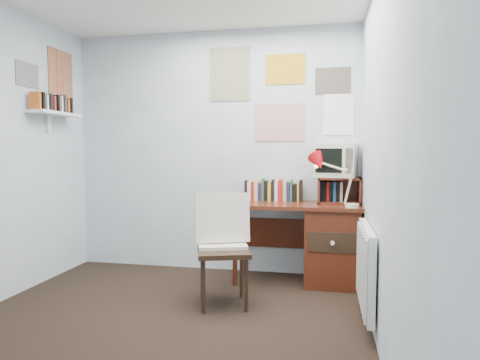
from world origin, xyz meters
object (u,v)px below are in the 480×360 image
object	(u,v)px
tv_riser	(339,190)
crt_tv	(336,159)
desk	(326,241)
desk_chair	(223,252)
radiator	(366,268)
wall_shelf	(55,114)
desk_lamp	(352,183)

from	to	relation	value
tv_riser	crt_tv	size ratio (longest dim) A/B	1.07
desk	desk_chair	size ratio (longest dim) A/B	1.35
desk	radiator	xyz separation A→B (m)	(0.29, -0.93, 0.01)
crt_tv	desk_chair	bearing A→B (deg)	-125.41
desk_chair	wall_shelf	distance (m)	2.15
crt_tv	desk	bearing A→B (deg)	-114.55
crt_tv	tv_riser	bearing A→B (deg)	-24.66
desk_chair	radiator	distance (m)	1.12
desk	desk_lamp	distance (m)	0.65
crt_tv	wall_shelf	bearing A→B (deg)	-159.22
desk	desk_lamp	bearing A→B (deg)	-40.86
crt_tv	radiator	world-z (taller)	crt_tv
desk_lamp	tv_riser	bearing A→B (deg)	111.36
wall_shelf	desk_lamp	bearing A→B (deg)	3.79
desk_chair	wall_shelf	size ratio (longest dim) A/B	1.43
radiator	wall_shelf	size ratio (longest dim) A/B	1.29
desk_lamp	wall_shelf	xyz separation A→B (m)	(-2.80, -0.19, 0.64)
tv_riser	desk_chair	bearing A→B (deg)	-136.90
tv_riser	wall_shelf	distance (m)	2.83
desk	desk_chair	distance (m)	1.12
desk_lamp	radiator	xyz separation A→B (m)	(0.06, -0.74, -0.56)
desk_lamp	wall_shelf	bearing A→B (deg)	-174.09
desk	crt_tv	world-z (taller)	crt_tv
desk	tv_riser	world-z (taller)	tv_riser
desk_lamp	wall_shelf	world-z (taller)	wall_shelf
crt_tv	wall_shelf	size ratio (longest dim) A/B	0.60
desk	desk_chair	bearing A→B (deg)	-136.88
desk	tv_riser	size ratio (longest dim) A/B	3.00
desk_chair	wall_shelf	world-z (taller)	wall_shelf
desk	desk_lamp	size ratio (longest dim) A/B	2.72
desk	wall_shelf	xyz separation A→B (m)	(-2.57, -0.38, 1.21)
desk_lamp	crt_tv	distance (m)	0.41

